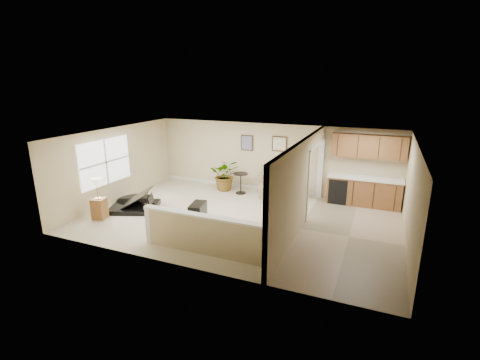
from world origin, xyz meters
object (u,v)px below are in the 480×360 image
at_px(piano, 135,191).
at_px(palm_plant, 225,175).
at_px(small_plant, 299,193).
at_px(lamp_stand, 99,202).
at_px(accent_table, 241,181).
at_px(loveseat, 281,186).
at_px(piano_bench, 198,211).

xyz_separation_m(piano, palm_plant, (1.87, 2.83, 0.02)).
height_order(palm_plant, small_plant, palm_plant).
bearing_deg(lamp_stand, palm_plant, 60.47).
bearing_deg(piano, accent_table, 24.14).
height_order(accent_table, palm_plant, palm_plant).
height_order(piano, loveseat, piano).
relative_size(small_plant, lamp_stand, 0.41).
xyz_separation_m(piano_bench, loveseat, (1.65, 3.11, 0.10)).
xyz_separation_m(piano, piano_bench, (2.33, -0.09, -0.31)).
distance_m(accent_table, palm_plant, 0.72).
xyz_separation_m(piano, lamp_stand, (-0.40, -1.17, -0.03)).
bearing_deg(lamp_stand, piano_bench, 21.66).
height_order(accent_table, small_plant, accent_table).
height_order(piano_bench, loveseat, loveseat).
relative_size(piano_bench, loveseat, 0.38).
distance_m(piano_bench, palm_plant, 2.98).
height_order(piano_bench, small_plant, small_plant).
distance_m(loveseat, accent_table, 1.47).
bearing_deg(small_plant, lamp_stand, -141.45).
height_order(piano, small_plant, piano).
height_order(palm_plant, lamp_stand, lamp_stand).
distance_m(piano, piano_bench, 2.35).
bearing_deg(palm_plant, piano, -123.42).
bearing_deg(loveseat, piano_bench, -140.41).
bearing_deg(accent_table, piano_bench, -94.87).
bearing_deg(accent_table, loveseat, 14.11).
distance_m(loveseat, palm_plant, 2.13).
relative_size(loveseat, palm_plant, 1.44).
bearing_deg(palm_plant, loveseat, 4.98).
xyz_separation_m(piano_bench, lamp_stand, (-2.73, -1.08, 0.28)).
bearing_deg(lamp_stand, small_plant, 38.55).
distance_m(accent_table, small_plant, 2.12).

